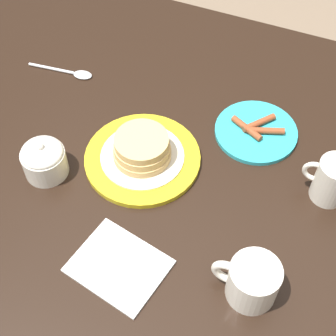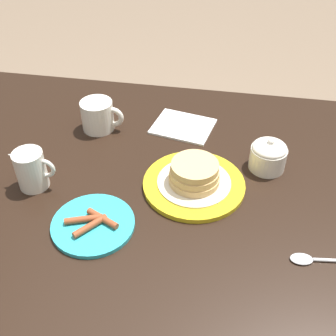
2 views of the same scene
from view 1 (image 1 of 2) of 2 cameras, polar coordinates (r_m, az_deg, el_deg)
ground_plane at (r=1.70m, az=-0.37°, el=-13.84°), size 8.00×8.00×0.00m
dining_table at (r=1.15m, az=-0.53°, el=-1.30°), size 1.50×0.98×0.73m
pancake_plate at (r=1.03m, az=-2.88°, el=1.63°), size 0.24×0.24×0.07m
side_plate_bacon at (r=1.11m, az=9.73°, el=4.04°), size 0.17×0.17×0.02m
coffee_mug at (r=0.87m, az=9.22°, el=-12.24°), size 0.12×0.09×0.08m
creamer_pitcher at (r=1.01m, az=17.81°, el=-1.24°), size 0.11×0.07×0.10m
sugar_bowl at (r=1.03m, az=-13.60°, el=0.96°), size 0.09×0.09×0.08m
napkin at (r=0.92m, az=-5.47°, el=-10.76°), size 0.18×0.16×0.01m
spoon at (r=1.24m, az=-10.60°, el=10.35°), size 0.16×0.04×0.01m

